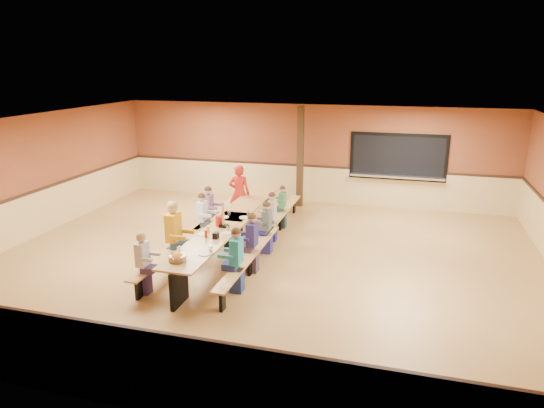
# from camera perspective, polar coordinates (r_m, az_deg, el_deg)

# --- Properties ---
(ground) EXTENTS (12.00, 12.00, 0.00)m
(ground) POSITION_cam_1_polar(r_m,az_deg,el_deg) (10.73, -0.86, -6.71)
(ground) COLOR olive
(ground) RESTS_ON ground
(room_envelope) EXTENTS (12.04, 10.04, 3.02)m
(room_envelope) POSITION_cam_1_polar(r_m,az_deg,el_deg) (10.48, -0.87, -3.24)
(room_envelope) COLOR brown
(room_envelope) RESTS_ON ground
(kitchen_pass_through) EXTENTS (2.78, 0.28, 1.38)m
(kitchen_pass_through) POSITION_cam_1_polar(r_m,az_deg,el_deg) (14.68, 14.60, 5.15)
(kitchen_pass_through) COLOR black
(kitchen_pass_through) RESTS_ON ground
(structural_post) EXTENTS (0.18, 0.18, 3.00)m
(structural_post) POSITION_cam_1_polar(r_m,az_deg,el_deg) (14.44, 3.34, 5.52)
(structural_post) COLOR black
(structural_post) RESTS_ON ground
(cafeteria_table_main) EXTENTS (1.91, 3.70, 0.74)m
(cafeteria_table_main) POSITION_cam_1_polar(r_m,az_deg,el_deg) (10.15, -7.08, -5.01)
(cafeteria_table_main) COLOR #B18446
(cafeteria_table_main) RESTS_ON ground
(cafeteria_table_second) EXTENTS (1.91, 3.70, 0.74)m
(cafeteria_table_second) POSITION_cam_1_polar(r_m,az_deg,el_deg) (12.74, -2.56, -0.45)
(cafeteria_table_second) COLOR #B18446
(cafeteria_table_second) RESTS_ON ground
(seated_child_white_left) EXTENTS (0.37, 0.30, 1.20)m
(seated_child_white_left) POSITION_cam_1_polar(r_m,az_deg,el_deg) (9.38, -14.93, -6.81)
(seated_child_white_left) COLOR #BBBAC0
(seated_child_white_left) RESTS_ON ground
(seated_adult_yellow) EXTENTS (0.48, 0.39, 1.44)m
(seated_adult_yellow) POSITION_cam_1_polar(r_m,az_deg,el_deg) (10.36, -11.48, -3.64)
(seated_adult_yellow) COLOR orange
(seated_adult_yellow) RESTS_ON ground
(seated_child_grey_left) EXTENTS (0.38, 0.31, 1.23)m
(seated_child_grey_left) POSITION_cam_1_polar(r_m,az_deg,el_deg) (11.65, -8.19, -1.75)
(seated_child_grey_left) COLOR silver
(seated_child_grey_left) RESTS_ON ground
(seated_child_teal_right) EXTENTS (0.40, 0.32, 1.26)m
(seated_child_teal_right) POSITION_cam_1_polar(r_m,az_deg,el_deg) (9.15, -4.19, -6.66)
(seated_child_teal_right) COLOR teal
(seated_child_teal_right) RESTS_ON ground
(seated_child_navy_right) EXTENTS (0.39, 0.32, 1.26)m
(seated_child_navy_right) POSITION_cam_1_polar(r_m,az_deg,el_deg) (9.98, -2.35, -4.64)
(seated_child_navy_right) COLOR navy
(seated_child_navy_right) RESTS_ON ground
(seated_child_char_right) EXTENTS (0.36, 0.30, 1.19)m
(seated_child_char_right) POSITION_cam_1_polar(r_m,az_deg,el_deg) (10.96, -0.61, -2.85)
(seated_child_char_right) COLOR #434A4D
(seated_child_char_right) RESTS_ON ground
(seated_child_purple_sec) EXTENTS (0.38, 0.31, 1.23)m
(seated_child_purple_sec) POSITION_cam_1_polar(r_m,az_deg,el_deg) (12.25, -7.45, -0.82)
(seated_child_purple_sec) COLOR slate
(seated_child_purple_sec) RESTS_ON ground
(seated_child_green_sec) EXTENTS (0.33, 0.27, 1.12)m
(seated_child_green_sec) POSITION_cam_1_polar(r_m,az_deg,el_deg) (12.67, 1.24, -0.37)
(seated_child_green_sec) COLOR #387749
(seated_child_green_sec) RESTS_ON ground
(seated_child_tan_sec) EXTENTS (0.37, 0.30, 1.21)m
(seated_child_tan_sec) POSITION_cam_1_polar(r_m,az_deg,el_deg) (11.72, 0.00, -1.53)
(seated_child_tan_sec) COLOR #A89C89
(seated_child_tan_sec) RESTS_ON ground
(standing_woman) EXTENTS (0.62, 0.45, 1.58)m
(standing_woman) POSITION_cam_1_polar(r_m,az_deg,el_deg) (13.17, -3.87, 1.28)
(standing_woman) COLOR red
(standing_woman) RESTS_ON ground
(punch_pitcher) EXTENTS (0.16, 0.16, 0.22)m
(punch_pitcher) POSITION_cam_1_polar(r_m,az_deg,el_deg) (10.70, -6.27, -2.02)
(punch_pitcher) COLOR #B21F17
(punch_pitcher) RESTS_ON cafeteria_table_main
(chip_bowl) EXTENTS (0.32, 0.32, 0.15)m
(chip_bowl) POSITION_cam_1_polar(r_m,az_deg,el_deg) (8.96, -11.08, -6.18)
(chip_bowl) COLOR orange
(chip_bowl) RESTS_ON cafeteria_table_main
(napkin_dispenser) EXTENTS (0.10, 0.14, 0.13)m
(napkin_dispenser) POSITION_cam_1_polar(r_m,az_deg,el_deg) (9.97, -6.64, -3.69)
(napkin_dispenser) COLOR black
(napkin_dispenser) RESTS_ON cafeteria_table_main
(condiment_mustard) EXTENTS (0.06, 0.06, 0.17)m
(condiment_mustard) POSITION_cam_1_polar(r_m,az_deg,el_deg) (10.23, -7.52, -3.08)
(condiment_mustard) COLOR yellow
(condiment_mustard) RESTS_ON cafeteria_table_main
(condiment_ketchup) EXTENTS (0.06, 0.06, 0.17)m
(condiment_ketchup) POSITION_cam_1_polar(r_m,az_deg,el_deg) (10.01, -7.78, -3.53)
(condiment_ketchup) COLOR #B2140F
(condiment_ketchup) RESTS_ON cafeteria_table_main
(table_paddle) EXTENTS (0.16, 0.16, 0.56)m
(table_paddle) POSITION_cam_1_polar(r_m,az_deg,el_deg) (10.60, -5.74, -2.02)
(table_paddle) COLOR black
(table_paddle) RESTS_ON cafeteria_table_main
(place_settings) EXTENTS (0.65, 3.30, 0.11)m
(place_settings) POSITION_cam_1_polar(r_m,az_deg,el_deg) (10.06, -7.13, -3.59)
(place_settings) COLOR beige
(place_settings) RESTS_ON cafeteria_table_main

